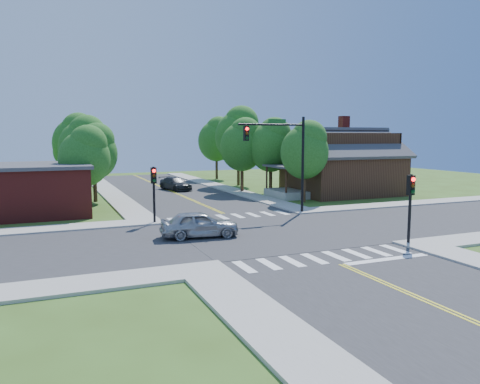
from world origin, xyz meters
name	(u,v)px	position (x,y,z in m)	size (l,w,h in m)	color
ground	(268,233)	(0.00, 0.00, 0.00)	(100.00, 100.00, 0.00)	#3A561A
road_ns	(268,233)	(0.00, 0.00, 0.02)	(10.00, 90.00, 0.04)	#2D2D30
road_ew	(268,233)	(0.00, 0.00, 0.03)	(90.00, 10.00, 0.04)	#2D2D30
intersection_patch	(268,233)	(0.00, 0.00, 0.00)	(10.20, 10.20, 0.06)	#2D2D30
sidewalk_ne	(338,191)	(15.82, 15.82, 0.07)	(40.00, 40.00, 0.14)	#9E9B93
crosswalk_north	(230,216)	(0.00, 6.20, 0.05)	(8.85, 2.00, 0.01)	white
crosswalk_south	(325,257)	(0.00, -6.20, 0.05)	(8.85, 2.00, 0.01)	white
centerline	(268,233)	(0.00, 0.00, 0.05)	(0.30, 90.00, 0.01)	yellow
stop_bar	(387,260)	(2.50, -7.60, 0.00)	(4.60, 0.45, 0.09)	white
signal_mast_ne	(283,149)	(3.91, 5.59, 4.85)	(5.30, 0.42, 7.20)	black
signal_pole_se	(411,196)	(5.60, -5.62, 2.66)	(0.34, 0.42, 3.80)	black
signal_pole_nw	(154,184)	(-5.60, 5.58, 2.66)	(0.34, 0.42, 3.80)	black
house_ne	(342,161)	(15.11, 14.23, 3.33)	(13.05, 8.80, 7.11)	black
building_nw	(16,189)	(-14.20, 13.20, 1.88)	(10.40, 8.40, 3.73)	maroon
tree_e_a	(306,149)	(8.86, 10.70, 4.70)	(4.23, 4.01, 7.18)	#382314
tree_e_b	(272,144)	(9.00, 17.54, 5.02)	(4.51, 4.29, 7.67)	#382314
tree_e_c	(239,133)	(8.94, 25.90, 6.10)	(5.48, 5.20, 9.31)	#382314
tree_e_d	(217,138)	(9.38, 34.64, 5.51)	(4.95, 4.70, 8.41)	#382314
tree_w_a	(86,155)	(-9.19, 13.23, 4.36)	(3.92, 3.72, 6.66)	#382314
tree_w_b	(85,144)	(-8.68, 20.03, 5.05)	(4.53, 4.30, 7.70)	#382314
tree_w_c	(77,139)	(-8.84, 28.22, 5.42)	(4.86, 4.62, 8.27)	#382314
tree_w_d	(69,149)	(-9.21, 37.35, 4.17)	(3.74, 3.56, 6.36)	#382314
tree_house	(243,143)	(6.70, 19.53, 5.04)	(4.53, 4.30, 7.70)	#382314
tree_bldg	(95,150)	(-8.03, 18.10, 4.55)	(4.09, 3.89, 6.95)	#382314
car_silver	(199,225)	(-4.15, 0.42, 0.76)	(4.65, 2.36, 1.52)	#A3A6AA
car_dgrey	(175,184)	(0.66, 23.75, 0.68)	(3.02, 5.00, 1.36)	#292A2D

